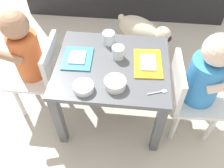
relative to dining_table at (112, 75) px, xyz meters
name	(u,v)px	position (x,y,z in m)	size (l,w,h in m)	color
ground_plane	(112,112)	(0.00, 0.00, -0.36)	(7.00, 7.00, 0.00)	beige
dining_table	(112,75)	(0.00, 0.00, 0.00)	(0.59, 0.50, 0.44)	#515459
seated_child_left	(29,55)	(-0.45, 0.04, 0.07)	(0.28, 0.28, 0.69)	silver
seated_child_right	(203,78)	(0.45, -0.04, 0.07)	(0.29, 0.29, 0.69)	silver
dog	(142,31)	(0.16, 0.60, -0.15)	(0.42, 0.34, 0.32)	beige
food_tray_left	(78,58)	(-0.18, 0.02, 0.09)	(0.16, 0.18, 0.02)	#388CD8
food_tray_right	(148,63)	(0.18, 0.02, 0.09)	(0.15, 0.22, 0.02)	gold
water_cup_left	(109,39)	(-0.04, 0.17, 0.11)	(0.07, 0.07, 0.07)	white
water_cup_right	(118,53)	(0.02, 0.06, 0.11)	(0.06, 0.06, 0.07)	white
cereal_bowl_right_side	(115,83)	(0.03, -0.14, 0.10)	(0.10, 0.10, 0.04)	white
veggie_bowl_near	(83,87)	(-0.12, -0.18, 0.10)	(0.10, 0.10, 0.03)	white
spoon_by_left_tray	(159,92)	(0.24, -0.16, 0.08)	(0.10, 0.04, 0.01)	silver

